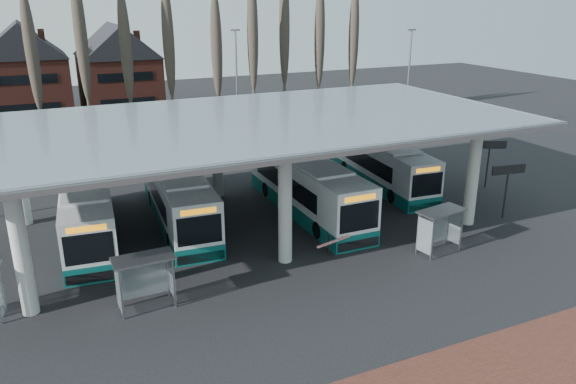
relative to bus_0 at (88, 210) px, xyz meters
name	(u,v)px	position (x,y,z in m)	size (l,w,h in m)	color
ground	(307,282)	(8.73, -10.03, -1.56)	(140.00, 140.00, 0.00)	black
station_canopy	(245,130)	(8.73, -2.03, 4.12)	(32.00, 16.00, 6.34)	#BBBBB6
poplar_row	(149,42)	(8.73, 22.97, 7.21)	(45.10, 1.10, 14.50)	#473D33
lamp_post_b	(237,86)	(14.73, 15.97, 3.77)	(0.80, 0.16, 10.17)	slate
lamp_post_c	(408,85)	(28.73, 9.97, 3.77)	(0.80, 0.16, 10.17)	slate
bus_0	(88,210)	(0.00, 0.00, 0.00)	(3.62, 12.11, 3.31)	white
bus_1	(178,197)	(5.13, -0.02, 0.02)	(3.42, 12.22, 3.35)	white
bus_2	(306,187)	(12.83, -1.71, 0.08)	(2.81, 12.60, 3.49)	white
bus_3	(380,164)	(20.08, 0.95, -0.04)	(3.42, 11.81, 3.24)	white
shelter_1	(144,270)	(1.36, -9.06, 0.19)	(2.63, 1.37, 2.41)	gray
shelter_2	(439,221)	(16.54, -9.84, 0.17)	(2.73, 1.66, 2.38)	gray
info_sign_0	(508,174)	(23.31, -7.72, 1.27)	(2.26, 0.44, 3.37)	black
info_sign_1	(490,148)	(26.52, -2.81, 1.30)	(2.14, 1.04, 3.41)	black
barrier	(333,242)	(11.10, -8.24, -0.68)	(2.22, 0.89, 1.13)	black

